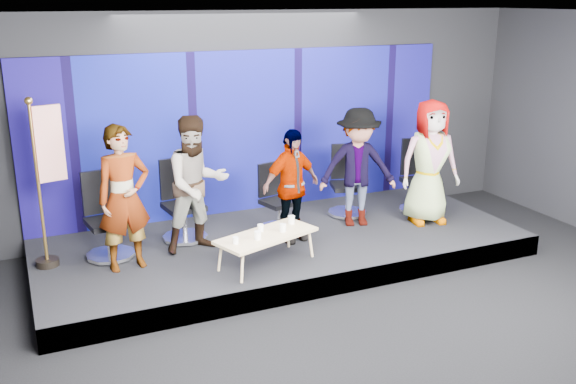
{
  "coord_description": "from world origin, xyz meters",
  "views": [
    {
      "loc": [
        -3.5,
        -5.63,
        3.69
      ],
      "look_at": [
        0.05,
        2.4,
        1.01
      ],
      "focal_mm": 40.0,
      "sensor_mm": 36.0,
      "label": 1
    }
  ],
  "objects_px": {
    "panelist_e": "(429,162)",
    "mug_d": "(283,228)",
    "mug_e": "(291,220)",
    "mug_b": "(258,235)",
    "chair_a": "(107,230)",
    "chair_c": "(277,208)",
    "chair_e": "(419,188)",
    "chair_b": "(183,213)",
    "panelist_c": "(291,186)",
    "panelist_d": "(358,167)",
    "mug_c": "(261,228)",
    "coffee_table": "(266,237)",
    "mug_a": "(236,240)",
    "flag_stand": "(47,178)",
    "panelist_a": "(124,198)",
    "chair_d": "(347,192)",
    "panelist_b": "(197,184)"
  },
  "relations": [
    {
      "from": "panelist_e",
      "to": "mug_d",
      "type": "bearing_deg",
      "value": -158.17
    },
    {
      "from": "mug_e",
      "to": "mug_b",
      "type": "bearing_deg",
      "value": -149.67
    },
    {
      "from": "panelist_e",
      "to": "mug_b",
      "type": "distance_m",
      "value": 3.21
    },
    {
      "from": "chair_a",
      "to": "chair_c",
      "type": "relative_size",
      "value": 1.16
    },
    {
      "from": "chair_c",
      "to": "chair_e",
      "type": "relative_size",
      "value": 0.85
    },
    {
      "from": "chair_b",
      "to": "panelist_c",
      "type": "height_order",
      "value": "panelist_c"
    },
    {
      "from": "chair_b",
      "to": "mug_d",
      "type": "height_order",
      "value": "chair_b"
    },
    {
      "from": "panelist_d",
      "to": "mug_c",
      "type": "xyz_separation_m",
      "value": [
        -1.89,
        -0.76,
        -0.44
      ]
    },
    {
      "from": "coffee_table",
      "to": "panelist_d",
      "type": "bearing_deg",
      "value": 25.42
    },
    {
      "from": "panelist_c",
      "to": "mug_a",
      "type": "xyz_separation_m",
      "value": [
        -1.14,
        -0.84,
        -0.35
      ]
    },
    {
      "from": "chair_a",
      "to": "chair_b",
      "type": "relative_size",
      "value": 1.0
    },
    {
      "from": "mug_c",
      "to": "chair_a",
      "type": "bearing_deg",
      "value": 151.7
    },
    {
      "from": "panelist_d",
      "to": "coffee_table",
      "type": "distance_m",
      "value": 2.12
    },
    {
      "from": "chair_c",
      "to": "panelist_d",
      "type": "height_order",
      "value": "panelist_d"
    },
    {
      "from": "mug_a",
      "to": "mug_c",
      "type": "distance_m",
      "value": 0.53
    },
    {
      "from": "mug_e",
      "to": "flag_stand",
      "type": "relative_size",
      "value": 0.05
    },
    {
      "from": "chair_a",
      "to": "chair_b",
      "type": "height_order",
      "value": "same"
    },
    {
      "from": "mug_d",
      "to": "panelist_a",
      "type": "bearing_deg",
      "value": 161.93
    },
    {
      "from": "panelist_a",
      "to": "chair_b",
      "type": "relative_size",
      "value": 1.62
    },
    {
      "from": "panelist_c",
      "to": "panelist_e",
      "type": "distance_m",
      "value": 2.28
    },
    {
      "from": "chair_c",
      "to": "mug_c",
      "type": "distance_m",
      "value": 1.26
    },
    {
      "from": "panelist_a",
      "to": "chair_d",
      "type": "distance_m",
      "value": 3.77
    },
    {
      "from": "chair_e",
      "to": "mug_e",
      "type": "bearing_deg",
      "value": -153.09
    },
    {
      "from": "chair_a",
      "to": "mug_e",
      "type": "xyz_separation_m",
      "value": [
        2.34,
        -0.87,
        0.09
      ]
    },
    {
      "from": "panelist_c",
      "to": "mug_d",
      "type": "distance_m",
      "value": 0.87
    },
    {
      "from": "panelist_b",
      "to": "panelist_a",
      "type": "bearing_deg",
      "value": -174.34
    },
    {
      "from": "panelist_d",
      "to": "chair_e",
      "type": "xyz_separation_m",
      "value": [
        1.25,
        0.15,
        -0.52
      ]
    },
    {
      "from": "coffee_table",
      "to": "panelist_a",
      "type": "bearing_deg",
      "value": 159.47
    },
    {
      "from": "flag_stand",
      "to": "chair_a",
      "type": "bearing_deg",
      "value": -15.17
    },
    {
      "from": "coffee_table",
      "to": "flag_stand",
      "type": "bearing_deg",
      "value": 156.29
    },
    {
      "from": "chair_a",
      "to": "panelist_d",
      "type": "height_order",
      "value": "panelist_d"
    },
    {
      "from": "mug_d",
      "to": "flag_stand",
      "type": "distance_m",
      "value": 3.09
    },
    {
      "from": "mug_e",
      "to": "flag_stand",
      "type": "distance_m",
      "value": 3.22
    },
    {
      "from": "chair_e",
      "to": "coffee_table",
      "type": "xyz_separation_m",
      "value": [
        -3.11,
        -1.03,
        -0.01
      ]
    },
    {
      "from": "panelist_b",
      "to": "mug_c",
      "type": "distance_m",
      "value": 1.08
    },
    {
      "from": "panelist_d",
      "to": "mug_a",
      "type": "bearing_deg",
      "value": -138.8
    },
    {
      "from": "mug_e",
      "to": "coffee_table",
      "type": "bearing_deg",
      "value": -152.46
    },
    {
      "from": "coffee_table",
      "to": "mug_a",
      "type": "bearing_deg",
      "value": -161.56
    },
    {
      "from": "chair_b",
      "to": "mug_d",
      "type": "relative_size",
      "value": 11.1
    },
    {
      "from": "chair_a",
      "to": "coffee_table",
      "type": "relative_size",
      "value": 0.79
    },
    {
      "from": "panelist_c",
      "to": "mug_b",
      "type": "xyz_separation_m",
      "value": [
        -0.83,
        -0.81,
        -0.35
      ]
    },
    {
      "from": "coffee_table",
      "to": "panelist_b",
      "type": "bearing_deg",
      "value": 128.07
    },
    {
      "from": "mug_e",
      "to": "chair_c",
      "type": "bearing_deg",
      "value": 79.31
    },
    {
      "from": "chair_e",
      "to": "mug_b",
      "type": "distance_m",
      "value": 3.48
    },
    {
      "from": "flag_stand",
      "to": "panelist_e",
      "type": "bearing_deg",
      "value": -20.17
    },
    {
      "from": "flag_stand",
      "to": "chair_e",
      "type": "bearing_deg",
      "value": -15.16
    },
    {
      "from": "chair_a",
      "to": "mug_d",
      "type": "xyz_separation_m",
      "value": [
        2.1,
        -1.11,
        0.09
      ]
    },
    {
      "from": "coffee_table",
      "to": "mug_b",
      "type": "height_order",
      "value": "mug_b"
    },
    {
      "from": "panelist_b",
      "to": "panelist_d",
      "type": "height_order",
      "value": "panelist_b"
    },
    {
      "from": "panelist_c",
      "to": "flag_stand",
      "type": "height_order",
      "value": "flag_stand"
    }
  ]
}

